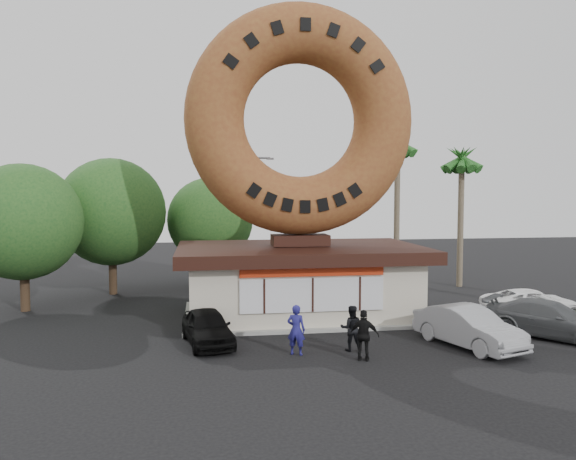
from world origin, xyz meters
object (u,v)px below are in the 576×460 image
(donut_shop, at_px, (300,278))
(person_left, at_px, (296,330))
(giant_donut, at_px, (300,120))
(car_white, at_px, (533,303))
(car_black, at_px, (207,327))
(person_center, at_px, (351,328))
(car_silver, at_px, (468,327))
(street_lamp, at_px, (244,212))
(car_grey, at_px, (550,319))
(person_right, at_px, (364,335))

(donut_shop, distance_m, person_left, 6.30)
(giant_donut, bearing_deg, car_white, -9.95)
(person_left, relative_size, car_black, 0.46)
(person_center, height_order, car_silver, person_center)
(car_black, bearing_deg, street_lamp, 69.70)
(donut_shop, distance_m, person_center, 6.06)
(car_grey, bearing_deg, person_center, 142.78)
(giant_donut, xyz_separation_m, car_silver, (5.33, -6.10, -8.29))
(donut_shop, bearing_deg, car_white, -9.87)
(street_lamp, distance_m, car_grey, 19.21)
(giant_donut, xyz_separation_m, street_lamp, (-1.86, 10.00, -4.55))
(car_grey, bearing_deg, giant_donut, 108.34)
(giant_donut, distance_m, car_black, 10.34)
(street_lamp, distance_m, person_center, 16.58)
(person_left, xyz_separation_m, car_silver, (6.52, 0.04, -0.16))
(car_white, bearing_deg, car_grey, 161.74)
(car_silver, bearing_deg, car_black, 150.29)
(giant_donut, bearing_deg, person_center, -81.59)
(donut_shop, distance_m, car_grey, 10.64)
(giant_donut, xyz_separation_m, person_center, (0.88, -5.94, -8.20))
(person_left, bearing_deg, donut_shop, -77.05)
(person_left, relative_size, person_center, 1.08)
(giant_donut, bearing_deg, car_grey, -29.76)
(car_grey, bearing_deg, car_white, 25.19)
(street_lamp, height_order, car_grey, street_lamp)
(donut_shop, distance_m, car_white, 10.85)
(giant_donut, relative_size, person_left, 5.81)
(giant_donut, distance_m, car_white, 13.67)
(person_right, bearing_deg, car_grey, -148.34)
(donut_shop, distance_m, car_black, 6.17)
(person_center, xyz_separation_m, car_silver, (4.45, -0.16, -0.09))
(person_left, xyz_separation_m, car_white, (11.82, 4.27, -0.26))
(donut_shop, height_order, person_right, donut_shop)
(donut_shop, xyz_separation_m, person_left, (-1.19, -6.12, -0.87))
(street_lamp, bearing_deg, person_right, -80.57)
(giant_donut, height_order, car_black, giant_donut)
(person_left, distance_m, car_grey, 10.43)
(person_center, bearing_deg, car_grey, -165.42)
(person_left, relative_size, person_right, 1.02)
(giant_donut, height_order, car_silver, giant_donut)
(donut_shop, height_order, person_left, donut_shop)
(street_lamp, relative_size, person_center, 4.81)
(car_white, bearing_deg, car_black, 103.92)
(person_left, bearing_deg, person_right, 178.76)
(person_left, distance_m, person_center, 2.08)
(donut_shop, height_order, person_center, donut_shop)
(car_black, height_order, car_grey, car_grey)
(car_black, bearing_deg, donut_shop, 34.30)
(street_lamp, xyz_separation_m, person_center, (2.73, -15.94, -3.65))
(person_center, bearing_deg, car_white, -147.43)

